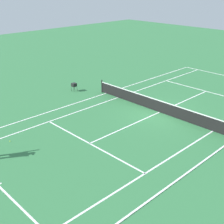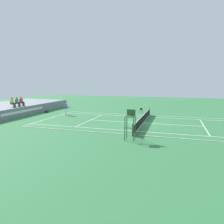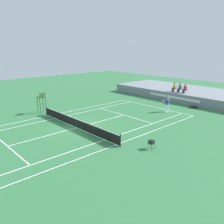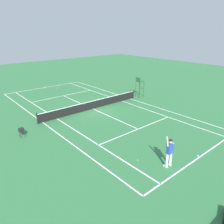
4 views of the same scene
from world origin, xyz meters
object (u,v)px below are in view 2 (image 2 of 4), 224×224
(spectator_seated_0, at_px, (13,103))
(tennis_player, at_px, (66,108))
(tennis_ball, at_px, (80,114))
(umpire_chair, at_px, (130,121))
(spectator_seated_1, at_px, (18,102))
(spectator_seated_2, at_px, (22,101))
(equipment_bag, at_px, (47,112))
(ball_hopper, at_px, (141,109))

(spectator_seated_0, relative_size, tennis_player, 0.61)
(tennis_ball, xyz_separation_m, umpire_chair, (-10.36, -9.54, 1.52))
(spectator_seated_1, relative_size, spectator_seated_2, 1.00)
(equipment_bag, bearing_deg, umpire_chair, -125.16)
(tennis_ball, distance_m, umpire_chair, 14.17)
(umpire_chair, bearing_deg, equipment_bag, 54.84)
(spectator_seated_2, relative_size, umpire_chair, 0.52)
(spectator_seated_1, distance_m, umpire_chair, 18.73)
(spectator_seated_0, relative_size, spectator_seated_1, 1.00)
(tennis_player, relative_size, ball_hopper, 2.98)
(spectator_seated_1, distance_m, equipment_bag, 4.47)
(tennis_ball, height_order, umpire_chair, umpire_chair)
(umpire_chair, bearing_deg, spectator_seated_1, 67.53)
(tennis_ball, relative_size, ball_hopper, 0.10)
(spectator_seated_0, bearing_deg, ball_hopper, -61.83)
(spectator_seated_2, distance_m, umpire_chair, 19.06)
(spectator_seated_1, height_order, umpire_chair, spectator_seated_1)
(spectator_seated_0, xyz_separation_m, equipment_bag, (4.40, -2.14, -1.72))
(spectator_seated_2, bearing_deg, umpire_chair, -114.78)
(tennis_player, distance_m, tennis_ball, 2.09)
(spectator_seated_0, distance_m, tennis_ball, 8.96)
(equipment_bag, bearing_deg, spectator_seated_1, 148.76)
(tennis_player, height_order, tennis_ball, tennis_player)
(spectator_seated_1, height_order, ball_hopper, spectator_seated_1)
(spectator_seated_1, height_order, tennis_player, spectator_seated_1)
(spectator_seated_1, distance_m, tennis_ball, 8.60)
(spectator_seated_0, relative_size, tennis_ball, 18.60)
(umpire_chair, distance_m, equipment_bag, 18.61)
(spectator_seated_2, height_order, umpire_chair, spectator_seated_2)
(equipment_bag, xyz_separation_m, ball_hopper, (4.08, -13.70, 0.41))
(tennis_player, bearing_deg, spectator_seated_0, 116.95)
(ball_hopper, bearing_deg, tennis_player, 118.94)
(umpire_chair, relative_size, equipment_bag, 2.55)
(tennis_ball, distance_m, ball_hopper, 9.22)
(ball_hopper, bearing_deg, spectator_seated_0, 118.17)
(spectator_seated_0, relative_size, ball_hopper, 1.81)
(tennis_player, height_order, equipment_bag, tennis_player)
(umpire_chair, xyz_separation_m, equipment_bag, (10.68, 15.17, -1.40))
(spectator_seated_2, distance_m, tennis_player, 6.38)
(spectator_seated_1, relative_size, ball_hopper, 1.81)
(tennis_player, bearing_deg, tennis_ball, -59.55)
(tennis_player, bearing_deg, spectator_seated_2, 103.02)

